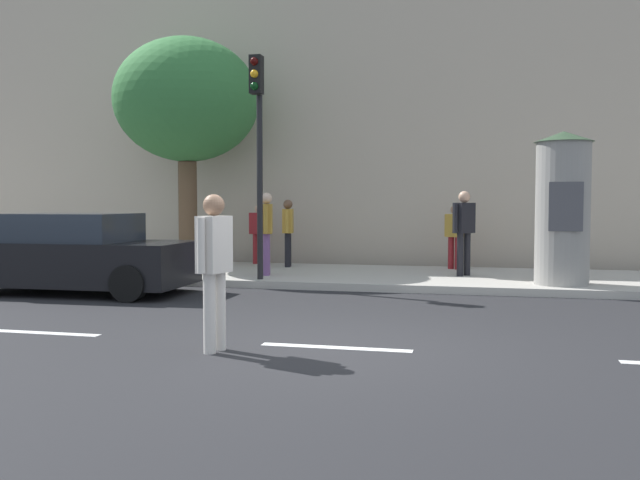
{
  "coord_description": "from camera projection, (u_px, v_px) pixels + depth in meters",
  "views": [
    {
      "loc": [
        1.63,
        -7.69,
        1.7
      ],
      "look_at": [
        -0.66,
        2.0,
        1.15
      ],
      "focal_mm": 38.08,
      "sensor_mm": 36.0,
      "label": 1
    }
  ],
  "objects": [
    {
      "name": "ground_plane",
      "position": [
        336.0,
        348.0,
        7.94
      ],
      "size": [
        80.0,
        80.0,
        0.0
      ],
      "primitive_type": "plane",
      "color": "#232326"
    },
    {
      "name": "sidewalk_curb",
      "position": [
        402.0,
        277.0,
        14.74
      ],
      "size": [
        36.0,
        4.0,
        0.15
      ],
      "primitive_type": "cube",
      "color": "#B2ADA3",
      "rests_on": "ground_plane"
    },
    {
      "name": "lane_markings",
      "position": [
        336.0,
        347.0,
        7.94
      ],
      "size": [
        25.8,
        0.16,
        0.01
      ],
      "color": "silver",
      "rests_on": "ground_plane"
    },
    {
      "name": "building_backdrop",
      "position": [
        423.0,
        113.0,
        19.37
      ],
      "size": [
        36.0,
        5.0,
        8.51
      ],
      "primitive_type": "cube",
      "color": "#B7A893",
      "rests_on": "ground_plane"
    },
    {
      "name": "traffic_light",
      "position": [
        258.0,
        131.0,
        13.48
      ],
      "size": [
        0.24,
        0.45,
        4.45
      ],
      "color": "black",
      "rests_on": "sidewalk_curb"
    },
    {
      "name": "poster_column",
      "position": [
        563.0,
        207.0,
        12.79
      ],
      "size": [
        1.1,
        1.1,
        2.89
      ],
      "color": "gray",
      "rests_on": "sidewalk_curb"
    },
    {
      "name": "street_tree",
      "position": [
        187.0,
        102.0,
        16.54
      ],
      "size": [
        3.53,
        3.53,
        5.56
      ],
      "color": "brown",
      "rests_on": "sidewalk_curb"
    },
    {
      "name": "pedestrian_with_bag",
      "position": [
        214.0,
        259.0,
        7.68
      ],
      "size": [
        0.32,
        0.57,
        1.79
      ],
      "color": "silver",
      "rests_on": "ground_plane"
    },
    {
      "name": "pedestrian_tallest",
      "position": [
        464.0,
        225.0,
        14.35
      ],
      "size": [
        0.47,
        0.54,
        1.8
      ],
      "color": "black",
      "rests_on": "sidewalk_curb"
    },
    {
      "name": "pedestrian_with_backpack",
      "position": [
        267.0,
        226.0,
        14.5
      ],
      "size": [
        0.35,
        0.64,
        1.76
      ],
      "color": "#724C84",
      "rests_on": "sidewalk_curb"
    },
    {
      "name": "pedestrian_in_light_jacket",
      "position": [
        288.0,
        227.0,
        16.38
      ],
      "size": [
        0.32,
        0.62,
        1.62
      ],
      "color": "black",
      "rests_on": "sidewalk_curb"
    },
    {
      "name": "pedestrian_near_pole",
      "position": [
        259.0,
        229.0,
        17.1
      ],
      "size": [
        0.59,
        0.4,
        1.5
      ],
      "color": "maroon",
      "rests_on": "sidewalk_curb"
    },
    {
      "name": "pedestrian_in_red_top",
      "position": [
        455.0,
        233.0,
        15.8
      ],
      "size": [
        0.48,
        0.42,
        1.49
      ],
      "color": "maroon",
      "rests_on": "sidewalk_curb"
    },
    {
      "name": "parked_car_silver",
      "position": [
        76.0,
        255.0,
        12.7
      ],
      "size": [
        4.21,
        1.98,
        1.5
      ],
      "color": "black",
      "rests_on": "ground_plane"
    }
  ]
}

